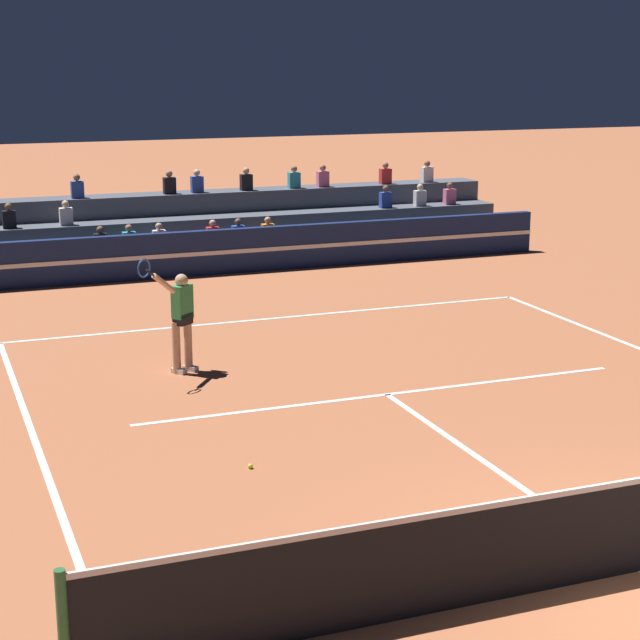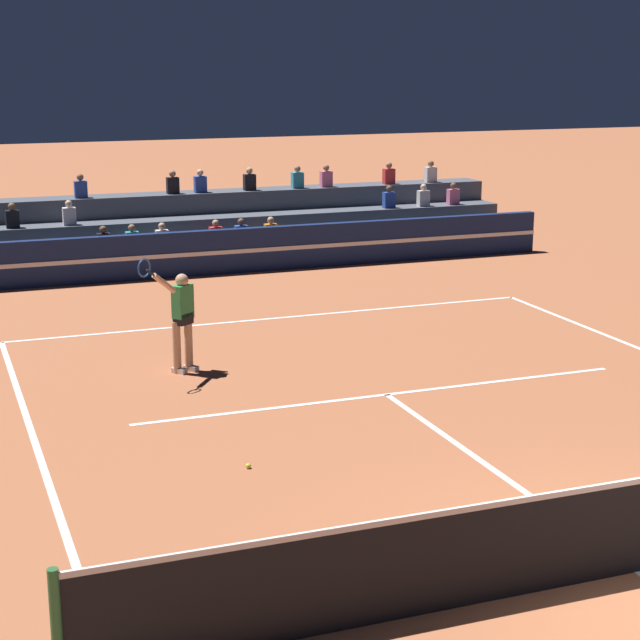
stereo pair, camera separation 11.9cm
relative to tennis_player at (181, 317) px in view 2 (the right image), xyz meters
The scene contains 6 objects.
ground_plane 9.27m from the tennis_player, 72.67° to the right, with size 120.00×120.00×0.00m, color #AD603D.
court_lines 9.27m from the tennis_player, 72.67° to the right, with size 11.10×23.90×0.01m.
sponsor_banner_wall 8.48m from the tennis_player, 71.08° to the left, with size 18.00×0.26×1.10m.
bleacher_stand 10.91m from the tennis_player, 75.44° to the left, with size 17.84×2.85×2.28m.
tennis_player is the anchor object (origin of this frame).
tennis_ball 4.70m from the tennis_player, 92.94° to the right, with size 0.07×0.07×0.07m, color #C6DB33.
Camera 2 is at (-6.73, -8.41, 5.26)m, focal length 60.00 mm.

